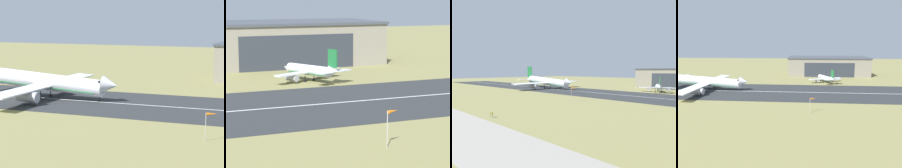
% 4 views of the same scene
% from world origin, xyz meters
% --- Properties ---
extents(ground_plane, '(653.93, 653.93, 0.00)m').
position_xyz_m(ground_plane, '(0.00, 56.43, 0.00)').
color(ground_plane, olive).
extents(airplane_landing, '(52.40, 59.88, 17.00)m').
position_xyz_m(airplane_landing, '(-59.45, 113.91, 5.18)').
color(airplane_landing, white).
rests_on(airplane_landing, ground_plane).
extents(airplane_parked_centre, '(17.05, 17.84, 7.58)m').
position_xyz_m(airplane_parked_centre, '(-94.11, 145.85, 2.52)').
color(airplane_parked_centre, silver).
rests_on(airplane_parked_centre, ground_plane).
extents(windsock_pole, '(2.54, 1.45, 6.16)m').
position_xyz_m(windsock_pole, '(2.67, 76.57, 5.52)').
color(windsock_pole, '#B7B7BC').
rests_on(windsock_pole, ground_plane).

